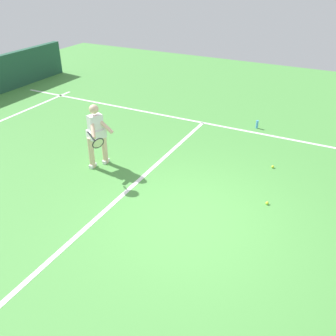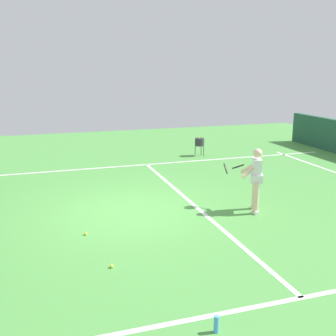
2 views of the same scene
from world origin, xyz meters
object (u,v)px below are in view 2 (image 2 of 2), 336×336
tennis_ball_near (112,266)px  ball_hopper (200,142)px  tennis_player (255,177)px  tennis_ball_mid (86,234)px  water_bottle (216,324)px

tennis_ball_near → ball_hopper: 9.48m
tennis_player → ball_hopper: size_ratio=2.09×
tennis_ball_mid → ball_hopper: (6.51, -5.19, 0.51)m
tennis_player → water_bottle: size_ratio=6.46×
tennis_ball_mid → ball_hopper: ball_hopper is taller
tennis_ball_mid → ball_hopper: size_ratio=0.09×
tennis_ball_near → ball_hopper: (8.08, -4.93, 0.51)m
tennis_ball_near → ball_hopper: ball_hopper is taller
tennis_player → ball_hopper: 6.39m
tennis_ball_near → tennis_ball_mid: 1.60m
ball_hopper → water_bottle: (-10.28, 3.94, -0.43)m
tennis_ball_mid → water_bottle: water_bottle is taller
tennis_player → water_bottle: 4.93m
tennis_player → water_bottle: bearing=145.0°
tennis_player → tennis_ball_mid: size_ratio=23.48×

